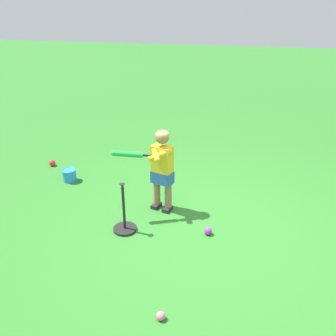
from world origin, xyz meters
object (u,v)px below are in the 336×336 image
object	(u,v)px
child_batter	(160,164)
batting_tee	(125,223)
play_ball_midfield	(208,231)
play_ball_far_right	(161,316)
toy_bucket	(69,175)
play_ball_behind_batter	(52,163)

from	to	relation	value
child_batter	batting_tee	size ratio (longest dim) A/B	1.74
child_batter	play_ball_midfield	size ratio (longest dim) A/B	11.54
play_ball_far_right	toy_bucket	xyz separation A→B (m)	(-2.01, 2.18, 0.06)
toy_bucket	batting_tee	bearing A→B (deg)	-38.82
play_ball_behind_batter	batting_tee	distance (m)	2.30
child_batter	batting_tee	world-z (taller)	child_batter
toy_bucket	play_ball_midfield	bearing A→B (deg)	-21.14
play_ball_midfield	toy_bucket	distance (m)	2.39
play_ball_midfield	play_ball_behind_batter	world-z (taller)	play_ball_behind_batter
toy_bucket	play_ball_far_right	bearing A→B (deg)	-47.31
play_ball_behind_batter	play_ball_midfield	bearing A→B (deg)	-24.87
play_ball_midfield	play_ball_behind_batter	size ratio (longest dim) A/B	0.90
play_ball_midfield	play_ball_far_right	size ratio (longest dim) A/B	1.19
batting_tee	toy_bucket	size ratio (longest dim) A/B	2.87
play_ball_midfield	batting_tee	world-z (taller)	batting_tee
child_batter	play_ball_midfield	bearing A→B (deg)	-31.18
play_ball_far_right	toy_bucket	distance (m)	2.96
play_ball_far_right	play_ball_behind_batter	distance (m)	3.64
child_batter	toy_bucket	xyz separation A→B (m)	(-1.55, 0.45, -0.55)
child_batter	play_ball_midfield	world-z (taller)	child_batter
batting_tee	play_ball_far_right	bearing A→B (deg)	-57.21
play_ball_far_right	batting_tee	world-z (taller)	batting_tee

